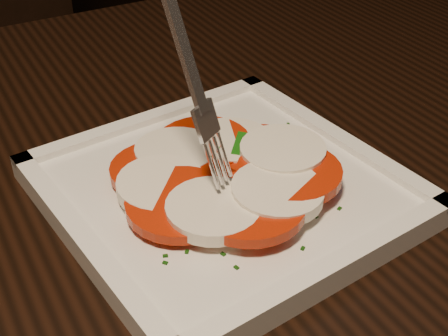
{
  "coord_description": "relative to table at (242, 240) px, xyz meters",
  "views": [
    {
      "loc": [
        -0.19,
        -0.39,
        1.05
      ],
      "look_at": [
        -0.03,
        -0.02,
        0.78
      ],
      "focal_mm": 50.0,
      "sensor_mm": 36.0,
      "label": 1
    }
  ],
  "objects": [
    {
      "name": "fork",
      "position": [
        -0.07,
        -0.05,
        0.23
      ],
      "size": [
        0.06,
        0.07,
        0.19
      ],
      "primitive_type": null,
      "rotation": [
        0.0,
        0.0,
        0.63
      ],
      "color": "white",
      "rests_on": "caprese_salad"
    },
    {
      "name": "table",
      "position": [
        0.0,
        0.0,
        0.0
      ],
      "size": [
        1.27,
        0.92,
        0.75
      ],
      "rotation": [
        0.0,
        0.0,
        0.1
      ],
      "color": "black",
      "rests_on": "ground"
    },
    {
      "name": "plate",
      "position": [
        -0.04,
        -0.05,
        0.11
      ],
      "size": [
        0.3,
        0.3,
        0.01
      ],
      "primitive_type": "cube",
      "rotation": [
        0.0,
        0.0,
        0.21
      ],
      "color": "white",
      "rests_on": "table"
    },
    {
      "name": "caprese_salad",
      "position": [
        -0.04,
        -0.05,
        0.12
      ],
      "size": [
        0.17,
        0.2,
        0.03
      ],
      "color": "red",
      "rests_on": "plate"
    }
  ]
}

